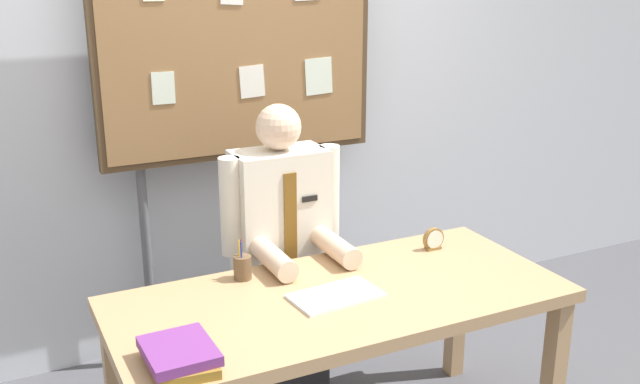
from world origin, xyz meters
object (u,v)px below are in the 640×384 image
(open_notebook, at_px, (336,296))
(desk_clock, at_px, (433,240))
(person, at_px, (282,265))
(desk, at_px, (340,314))
(bulletin_board, at_px, (239,44))
(book_stack, at_px, (181,354))
(pen_holder, at_px, (242,267))

(open_notebook, xyz_separation_m, desk_clock, (0.59, 0.23, 0.04))
(person, bearing_deg, desk, -90.00)
(desk, relative_size, person, 1.27)
(bulletin_board, height_order, desk_clock, bulletin_board)
(bulletin_board, distance_m, open_notebook, 1.32)
(book_stack, xyz_separation_m, desk_clock, (1.23, 0.44, 0.01))
(desk, distance_m, pen_holder, 0.42)
(person, height_order, book_stack, person)
(desk, xyz_separation_m, pen_holder, (-0.28, 0.29, 0.14))
(person, distance_m, desk_clock, 0.68)
(desk_clock, bearing_deg, book_stack, -160.55)
(desk_clock, bearing_deg, bulletin_board, 124.87)
(bulletin_board, distance_m, pen_holder, 1.10)
(desk, height_order, book_stack, book_stack)
(open_notebook, height_order, desk_clock, desk_clock)
(desk, xyz_separation_m, bulletin_board, (0.00, 1.02, 0.91))
(desk, xyz_separation_m, book_stack, (-0.67, -0.22, 0.12))
(desk, xyz_separation_m, person, (0.00, 0.56, -0.02))
(desk_clock, bearing_deg, person, 148.77)
(desk, height_order, pen_holder, pen_holder)
(person, bearing_deg, bulletin_board, 89.98)
(bulletin_board, bearing_deg, desk_clock, -55.13)
(person, distance_m, bulletin_board, 1.04)
(person, relative_size, bulletin_board, 0.63)
(desk, bearing_deg, pen_holder, 134.38)
(desk, xyz_separation_m, desk_clock, (0.56, 0.21, 0.13))
(book_stack, xyz_separation_m, pen_holder, (0.39, 0.51, 0.02))
(person, bearing_deg, pen_holder, -136.11)
(bulletin_board, height_order, book_stack, bulletin_board)
(pen_holder, bearing_deg, desk_clock, -4.94)
(person, xyz_separation_m, desk_clock, (0.56, -0.34, 0.15))
(open_notebook, xyz_separation_m, pen_holder, (-0.25, 0.31, 0.04))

